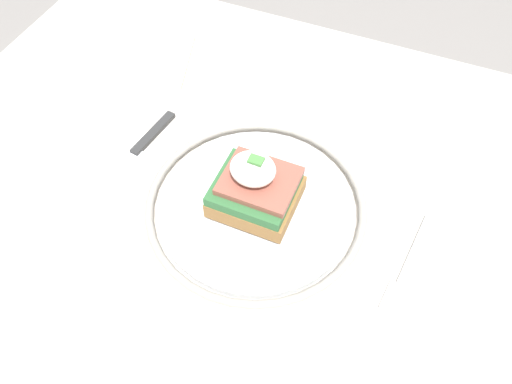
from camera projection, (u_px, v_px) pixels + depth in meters
name	position (u px, v px, depth m)	size (l,w,h in m)	color
ground_plane	(272.00, 373.00, 1.20)	(6.00, 6.00, 0.00)	gray
dining_table	(282.00, 249.00, 0.71)	(1.01, 0.68, 0.73)	beige
plate	(256.00, 205.00, 0.59)	(0.26, 0.26, 0.02)	silver
sandwich	(255.00, 187.00, 0.57)	(0.11, 0.11, 0.08)	olive
fork	(407.00, 268.00, 0.55)	(0.03, 0.14, 0.00)	silver
knife	(134.00, 154.00, 0.65)	(0.04, 0.20, 0.01)	#2D2D2D
napkin	(152.00, 59.00, 0.76)	(0.11, 0.12, 0.01)	beige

